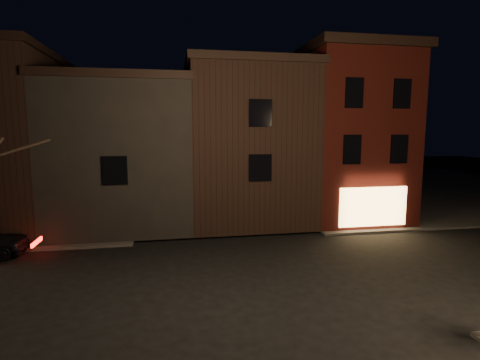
% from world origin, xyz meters
% --- Properties ---
extents(ground, '(120.00, 120.00, 0.00)m').
position_xyz_m(ground, '(0.00, 0.00, 0.00)').
color(ground, black).
rests_on(ground, ground).
extents(sidewalk_far_right, '(30.00, 30.00, 0.12)m').
position_xyz_m(sidewalk_far_right, '(20.00, 20.00, 0.06)').
color(sidewalk_far_right, '#2D2B28').
rests_on(sidewalk_far_right, ground).
extents(corner_building, '(6.50, 8.50, 10.50)m').
position_xyz_m(corner_building, '(8.00, 9.47, 5.40)').
color(corner_building, '#44100C').
rests_on(corner_building, ground).
extents(row_building_a, '(7.30, 10.30, 9.40)m').
position_xyz_m(row_building_a, '(1.50, 10.50, 4.83)').
color(row_building_a, black).
rests_on(row_building_a, ground).
extents(row_building_b, '(7.80, 10.30, 8.40)m').
position_xyz_m(row_building_b, '(-5.75, 10.50, 4.33)').
color(row_building_b, black).
rests_on(row_building_b, ground).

